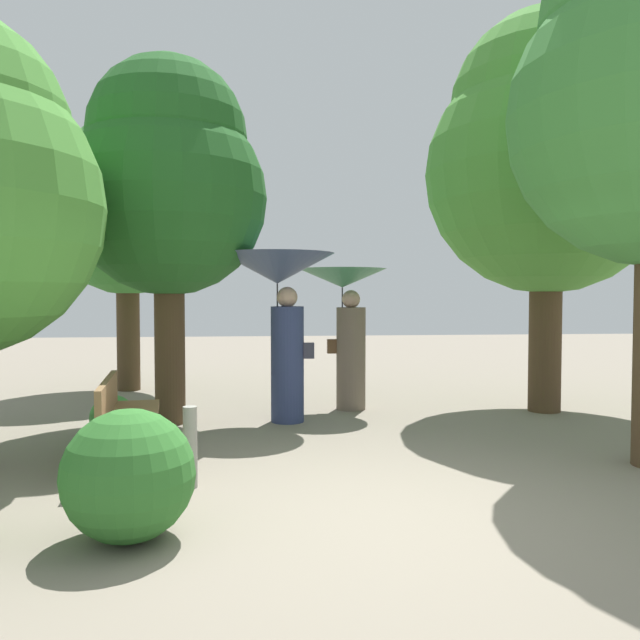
% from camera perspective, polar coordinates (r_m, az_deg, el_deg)
% --- Properties ---
extents(ground_plane, '(40.00, 40.00, 0.00)m').
position_cam_1_polar(ground_plane, '(4.93, 4.92, -17.11)').
color(ground_plane, gray).
extents(person_left, '(1.46, 1.46, 2.16)m').
position_cam_1_polar(person_left, '(8.07, -3.64, 2.55)').
color(person_left, navy).
rests_on(person_left, ground).
extents(person_right, '(1.25, 1.25, 2.00)m').
position_cam_1_polar(person_right, '(8.94, 2.33, 1.06)').
color(person_right, '#6B5B4C').
rests_on(person_right, ground).
extents(park_bench, '(0.67, 1.55, 0.83)m').
position_cam_1_polar(park_bench, '(6.37, -17.24, -7.97)').
color(park_bench, '#38383D').
rests_on(park_bench, ground).
extents(tree_near_left, '(2.46, 2.46, 4.60)m').
position_cam_1_polar(tree_near_left, '(8.29, -13.56, 12.29)').
color(tree_near_left, '#4C3823').
rests_on(tree_near_left, ground).
extents(tree_near_right, '(3.34, 3.34, 5.53)m').
position_cam_1_polar(tree_near_right, '(9.52, 19.90, 14.05)').
color(tree_near_right, '#4C3823').
rests_on(tree_near_right, ground).
extents(tree_far_back, '(2.50, 2.50, 4.64)m').
position_cam_1_polar(tree_far_back, '(11.30, -17.07, 9.72)').
color(tree_far_back, '#4C3823').
rests_on(tree_far_back, ground).
extents(bush_path_left, '(0.88, 0.88, 0.88)m').
position_cam_1_polar(bush_path_left, '(4.48, -16.90, -13.28)').
color(bush_path_left, '#2D6B28').
rests_on(bush_path_left, ground).
extents(bush_far_side, '(0.50, 0.50, 0.50)m').
position_cam_1_polar(bush_far_side, '(7.55, -18.23, -8.36)').
color(bush_far_side, '#428C3D').
rests_on(bush_far_side, ground).
extents(path_marker_post, '(0.12, 0.12, 0.69)m').
position_cam_1_polar(path_marker_post, '(5.55, -11.65, -11.18)').
color(path_marker_post, gray).
rests_on(path_marker_post, ground).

